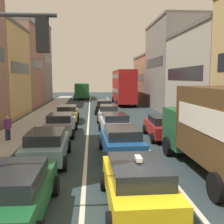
{
  "coord_description": "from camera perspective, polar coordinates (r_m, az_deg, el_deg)",
  "views": [
    {
      "loc": [
        -1.39,
        -6.61,
        3.92
      ],
      "look_at": [
        0.0,
        12.0,
        1.6
      ],
      "focal_mm": 43.79,
      "sensor_mm": 36.0,
      "label": 1
    }
  ],
  "objects": [
    {
      "name": "sidewalk_left",
      "position": [
        27.41,
        -15.4,
        -1.25
      ],
      "size": [
        2.6,
        64.0,
        0.14
      ],
      "primitive_type": "cube",
      "color": "#B0B0B0",
      "rests_on": "ground"
    },
    {
      "name": "lane_stripe_left",
      "position": [
        26.9,
        -4.89,
        -1.31
      ],
      "size": [
        0.16,
        60.0,
        0.01
      ],
      "primitive_type": "cube",
      "color": "silver",
      "rests_on": "ground"
    },
    {
      "name": "lane_stripe_right",
      "position": [
        27.08,
        2.33,
        -1.24
      ],
      "size": [
        0.16,
        60.0,
        0.01
      ],
      "primitive_type": "cube",
      "color": "silver",
      "rests_on": "ground"
    },
    {
      "name": "building_row_right",
      "position": [
        30.51,
        17.62,
        7.95
      ],
      "size": [
        7.2,
        43.9,
        10.93
      ],
      "rotation": [
        0.0,
        0.0,
        -1.57
      ],
      "color": "#9E7556",
      "rests_on": "ground"
    },
    {
      "name": "removalist_box_truck",
      "position": [
        11.69,
        21.63,
        -3.0
      ],
      "size": [
        2.81,
        7.74,
        3.58
      ],
      "rotation": [
        0.0,
        0.0,
        1.59
      ],
      "color": "#1E5933",
      "rests_on": "ground"
    },
    {
      "name": "taxi_centre_lane_front",
      "position": [
        8.47,
        5.28,
        -14.56
      ],
      "size": [
        2.12,
        4.33,
        1.66
      ],
      "rotation": [
        0.0,
        0.0,
        1.59
      ],
      "color": "yellow",
      "rests_on": "ground"
    },
    {
      "name": "sedan_left_lane_front",
      "position": [
        8.33,
        -19.82,
        -15.36
      ],
      "size": [
        2.08,
        4.31,
        1.49
      ],
      "rotation": [
        0.0,
        0.0,
        1.56
      ],
      "color": "#19592D",
      "rests_on": "ground"
    },
    {
      "name": "sedan_centre_lane_second",
      "position": [
        13.81,
        1.99,
        -5.99
      ],
      "size": [
        2.2,
        4.37,
        1.49
      ],
      "rotation": [
        0.0,
        0.0,
        1.61
      ],
      "color": "#194C8C",
      "rests_on": "ground"
    },
    {
      "name": "wagon_left_lane_second",
      "position": [
        13.28,
        -13.48,
        -6.71
      ],
      "size": [
        2.11,
        4.32,
        1.49
      ],
      "rotation": [
        0.0,
        0.0,
        1.58
      ],
      "color": "#759EB7",
      "rests_on": "ground"
    },
    {
      "name": "hatchback_centre_lane_third",
      "position": [
        18.99,
        0.58,
        -2.38
      ],
      "size": [
        2.2,
        4.37,
        1.49
      ],
      "rotation": [
        0.0,
        0.0,
        1.61
      ],
      "color": "silver",
      "rests_on": "ground"
    },
    {
      "name": "sedan_left_lane_third",
      "position": [
        19.29,
        -10.62,
        -2.35
      ],
      "size": [
        2.11,
        4.32,
        1.49
      ],
      "rotation": [
        0.0,
        0.0,
        1.56
      ],
      "color": "gray",
      "rests_on": "ground"
    },
    {
      "name": "coupe_centre_lane_fourth",
      "position": [
        24.95,
        -0.62,
        -0.11
      ],
      "size": [
        2.3,
        4.41,
        1.49
      ],
      "rotation": [
        0.0,
        0.0,
        1.5
      ],
      "color": "beige",
      "rests_on": "ground"
    },
    {
      "name": "sedan_left_lane_fourth",
      "position": [
        24.86,
        -9.31,
        -0.23
      ],
      "size": [
        2.15,
        4.35,
        1.49
      ],
      "rotation": [
        0.0,
        0.0,
        1.6
      ],
      "color": "#B29319",
      "rests_on": "ground"
    },
    {
      "name": "sedan_centre_lane_fifth",
      "position": [
        30.54,
        -1.57,
        1.21
      ],
      "size": [
        2.26,
        4.4,
        1.49
      ],
      "rotation": [
        0.0,
        0.0,
        1.51
      ],
      "color": "black",
      "rests_on": "ground"
    },
    {
      "name": "sedan_right_lane_behind_truck",
      "position": [
        18.13,
        10.54,
        -2.95
      ],
      "size": [
        2.16,
        4.35,
        1.49
      ],
      "rotation": [
        0.0,
        0.0,
        1.54
      ],
      "color": "#A51E1E",
      "rests_on": "ground"
    },
    {
      "name": "bus_mid_queue_primary",
      "position": [
        40.61,
        2.42,
        5.54
      ],
      "size": [
        2.8,
        10.5,
        5.06
      ],
      "rotation": [
        0.0,
        0.0,
        1.57
      ],
      "color": "#B21919",
      "rests_on": "ground"
    },
    {
      "name": "bus_far_queue_secondary",
      "position": [
        52.92,
        -6.35,
        4.7
      ],
      "size": [
        3.11,
        10.59,
        2.9
      ],
      "rotation": [
        0.0,
        0.0,
        1.61
      ],
      "color": "#1E6033",
      "rests_on": "ground"
    },
    {
      "name": "pedestrian_near_kerb",
      "position": [
        17.83,
        -20.97,
        -2.99
      ],
      "size": [
        0.38,
        0.44,
        1.66
      ],
      "rotation": [
        0.0,
        0.0,
        5.6
      ],
      "color": "#262D47",
      "rests_on": "ground"
    }
  ]
}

